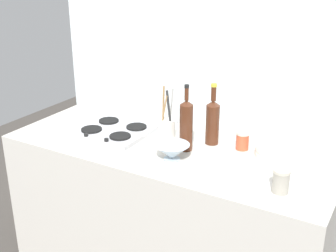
# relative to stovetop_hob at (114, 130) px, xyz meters

# --- Properties ---
(counter_block) EXTENTS (1.80, 0.70, 0.90)m
(counter_block) POSITION_rel_stovetop_hob_xyz_m (0.37, -0.02, -0.46)
(counter_block) COLOR beige
(counter_block) RESTS_ON ground
(backsplash_panel) EXTENTS (1.90, 0.06, 2.34)m
(backsplash_panel) POSITION_rel_stovetop_hob_xyz_m (0.37, 0.36, 0.25)
(backsplash_panel) COLOR silver
(backsplash_panel) RESTS_ON ground
(stovetop_hob) EXTENTS (0.40, 0.36, 0.04)m
(stovetop_hob) POSITION_rel_stovetop_hob_xyz_m (0.00, 0.00, 0.00)
(stovetop_hob) COLOR #B2B2B7
(stovetop_hob) RESTS_ON counter_block
(plate_stack) EXTENTS (0.22, 0.22, 0.06)m
(plate_stack) POSITION_rel_stovetop_hob_xyz_m (0.92, 0.16, 0.01)
(plate_stack) COLOR silver
(plate_stack) RESTS_ON counter_block
(wine_bottle_leftmost) EXTENTS (0.07, 0.07, 0.34)m
(wine_bottle_leftmost) POSITION_rel_stovetop_hob_xyz_m (0.56, 0.15, 0.12)
(wine_bottle_leftmost) COLOR #472314
(wine_bottle_leftmost) RESTS_ON counter_block
(wine_bottle_mid_left) EXTENTS (0.07, 0.07, 0.36)m
(wine_bottle_mid_left) POSITION_rel_stovetop_hob_xyz_m (0.47, -0.00, 0.13)
(wine_bottle_mid_left) COLOR #472314
(wine_bottle_mid_left) RESTS_ON counter_block
(mixing_bowl) EXTENTS (0.18, 0.18, 0.09)m
(mixing_bowl) POSITION_rel_stovetop_hob_xyz_m (0.47, -0.15, 0.03)
(mixing_bowl) COLOR silver
(mixing_bowl) RESTS_ON counter_block
(butter_dish) EXTENTS (0.15, 0.13, 0.06)m
(butter_dish) POSITION_rel_stovetop_hob_xyz_m (0.74, -0.16, 0.02)
(butter_dish) COLOR white
(butter_dish) RESTS_ON counter_block
(utensil_crock) EXTENTS (0.10, 0.10, 0.30)m
(utensil_crock) POSITION_rel_stovetop_hob_xyz_m (0.31, 0.07, 0.05)
(utensil_crock) COLOR silver
(utensil_crock) RESTS_ON counter_block
(condiment_jar_front) EXTENTS (0.08, 0.08, 0.11)m
(condiment_jar_front) POSITION_rel_stovetop_hob_xyz_m (1.04, -0.19, 0.04)
(condiment_jar_front) COLOR #9E998C
(condiment_jar_front) RESTS_ON counter_block
(condiment_jar_rear) EXTENTS (0.07, 0.07, 0.10)m
(condiment_jar_rear) POSITION_rel_stovetop_hob_xyz_m (0.73, 0.16, 0.03)
(condiment_jar_rear) COLOR #C64C2D
(condiment_jar_rear) RESTS_ON counter_block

